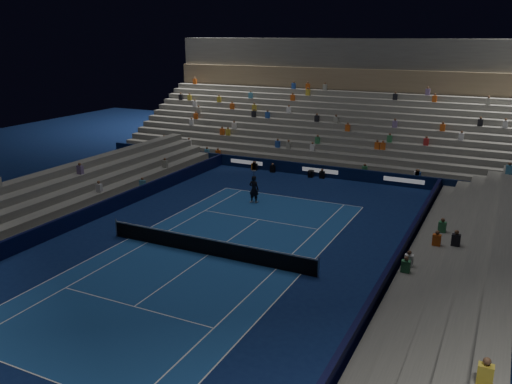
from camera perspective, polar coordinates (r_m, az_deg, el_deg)
The scene contains 11 objects.
ground at distance 29.37m, azimuth -5.18°, elevation -6.79°, with size 90.00×90.00×0.00m, color #0C1C4C.
court_surface at distance 29.37m, azimuth -5.18°, elevation -6.78°, with size 10.97×23.77×0.01m, color navy.
sponsor_barrier_far at distance 45.19m, azimuth 6.98°, elevation 2.29°, with size 44.00×0.25×1.00m, color #081232.
sponsor_barrier_east at distance 25.90m, azimuth 13.76°, elevation -9.38°, with size 0.25×37.00×1.00m, color black.
sponsor_barrier_west at distance 34.92m, azimuth -18.99°, elevation -2.89°, with size 0.25×37.00×1.00m, color black.
grandstand_main at distance 53.41m, azimuth 10.47°, elevation 7.52°, with size 44.00×15.20×11.20m.
grandstand_east at distance 25.36m, azimuth 21.58°, elevation -9.67°, with size 5.00×37.00×2.50m.
grandstand_west at distance 37.25m, azimuth -22.85°, elevation -1.42°, with size 5.00×37.00×2.50m.
tennis_net at distance 29.17m, azimuth -5.21°, elevation -5.88°, with size 12.90×0.10×1.10m.
tennis_player at distance 37.76m, azimuth -0.22°, elevation 0.30°, with size 0.73×0.48×2.00m, color black.
broadcast_camera at distance 44.98m, azimuth 5.95°, elevation 1.99°, with size 0.47×0.90×0.57m.
Camera 1 is at (14.14, -22.93, 11.70)m, focal length 37.02 mm.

